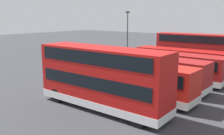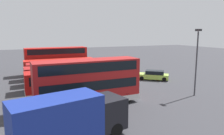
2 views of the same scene
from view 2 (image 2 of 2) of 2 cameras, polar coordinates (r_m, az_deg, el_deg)
The scene contains 11 objects.
ground_plane at distance 33.66m, azimuth 5.08°, elevation -2.93°, with size 140.00×140.00×0.00m, color #38383D.
bus_double_decker_near_end at distance 20.97m, azimuth -6.45°, elevation -3.64°, with size 2.74×10.31×4.55m.
bus_single_deck_second at distance 24.91m, azimuth -9.10°, elevation -3.56°, with size 2.63×11.45×2.95m.
bus_single_deck_third at distance 28.18m, azimuth -11.16°, elevation -2.12°, with size 2.65×11.05×2.95m.
bus_single_deck_fourth at distance 31.50m, azimuth -12.57°, elevation -0.97°, with size 2.71×10.26×2.95m.
bus_single_deck_fifth at distance 34.87m, azimuth -13.57°, elevation -0.02°, with size 2.74×10.93×2.95m.
bus_double_decker_sixth at distance 38.57m, azimuth -14.58°, elevation 2.06°, with size 2.81×10.52×4.55m.
box_truck_blue at distance 14.34m, azimuth -11.32°, elevation -13.09°, with size 4.03×7.86×3.20m.
car_hatchback_silver at distance 33.15m, azimuth 11.05°, elevation -2.03°, with size 4.22×4.63×1.43m.
lamp_post_tall at distance 25.58m, azimuth 21.66°, elevation 2.60°, with size 0.70×0.30×7.51m.
waste_bin_yellow at distance 45.95m, azimuth -0.49°, elevation 1.00°, with size 0.60×0.60×0.95m, color #333338.
Camera 2 is at (-28.71, 16.06, 7.13)m, focal length 34.29 mm.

